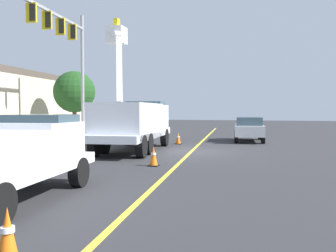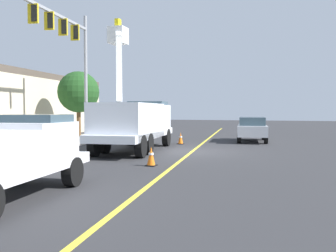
{
  "view_description": "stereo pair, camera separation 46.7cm",
  "coord_description": "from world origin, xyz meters",
  "px_view_note": "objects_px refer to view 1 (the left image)",
  "views": [
    {
      "loc": [
        -19.23,
        -4.36,
        2.19
      ],
      "look_at": [
        -1.69,
        0.79,
        1.4
      ],
      "focal_mm": 40.15,
      "sensor_mm": 36.0,
      "label": 1
    },
    {
      "loc": [
        -19.09,
        -4.81,
        2.19
      ],
      "look_at": [
        -1.69,
        0.79,
        1.4
      ],
      "focal_mm": 40.15,
      "sensor_mm": 36.0,
      "label": 2
    }
  ],
  "objects_px": {
    "traffic_cone_leading": "(8,237)",
    "service_pickup_truck": "(9,155)",
    "utility_bucket_truck": "(134,121)",
    "traffic_cone_mid_rear": "(178,138)",
    "traffic_cone_mid_front": "(154,156)",
    "traffic_signal_mast": "(67,46)",
    "passing_minivan": "(249,127)"
  },
  "relations": [
    {
      "from": "utility_bucket_truck",
      "to": "traffic_cone_mid_rear",
      "type": "relative_size",
      "value": 11.27
    },
    {
      "from": "passing_minivan",
      "to": "traffic_cone_leading",
      "type": "relative_size",
      "value": 5.92
    },
    {
      "from": "passing_minivan",
      "to": "traffic_cone_mid_front",
      "type": "bearing_deg",
      "value": 168.16
    },
    {
      "from": "traffic_cone_leading",
      "to": "traffic_signal_mast",
      "type": "height_order",
      "value": "traffic_signal_mast"
    },
    {
      "from": "service_pickup_truck",
      "to": "passing_minivan",
      "type": "xyz_separation_m",
      "value": [
        19.12,
        -4.19,
        -0.15
      ]
    },
    {
      "from": "service_pickup_truck",
      "to": "traffic_cone_mid_rear",
      "type": "relative_size",
      "value": 7.76
    },
    {
      "from": "traffic_signal_mast",
      "to": "traffic_cone_leading",
      "type": "bearing_deg",
      "value": -151.2
    },
    {
      "from": "traffic_signal_mast",
      "to": "traffic_cone_mid_rear",
      "type": "bearing_deg",
      "value": -68.0
    },
    {
      "from": "passing_minivan",
      "to": "traffic_signal_mast",
      "type": "bearing_deg",
      "value": 119.81
    },
    {
      "from": "utility_bucket_truck",
      "to": "traffic_cone_mid_rear",
      "type": "height_order",
      "value": "utility_bucket_truck"
    },
    {
      "from": "utility_bucket_truck",
      "to": "traffic_cone_mid_front",
      "type": "bearing_deg",
      "value": -150.95
    },
    {
      "from": "traffic_cone_mid_front",
      "to": "traffic_cone_leading",
      "type": "bearing_deg",
      "value": -173.78
    },
    {
      "from": "traffic_cone_mid_rear",
      "to": "traffic_cone_mid_front",
      "type": "bearing_deg",
      "value": -171.06
    },
    {
      "from": "service_pickup_truck",
      "to": "traffic_cone_leading",
      "type": "relative_size",
      "value": 6.89
    },
    {
      "from": "traffic_cone_leading",
      "to": "traffic_cone_mid_rear",
      "type": "height_order",
      "value": "traffic_cone_leading"
    },
    {
      "from": "traffic_cone_leading",
      "to": "traffic_cone_mid_rear",
      "type": "xyz_separation_m",
      "value": [
        18.79,
        2.5,
        -0.05
      ]
    },
    {
      "from": "traffic_cone_leading",
      "to": "service_pickup_truck",
      "type": "bearing_deg",
      "value": 38.98
    },
    {
      "from": "utility_bucket_truck",
      "to": "traffic_cone_leading",
      "type": "height_order",
      "value": "utility_bucket_truck"
    },
    {
      "from": "traffic_cone_mid_front",
      "to": "utility_bucket_truck",
      "type": "bearing_deg",
      "value": 29.05
    },
    {
      "from": "traffic_cone_leading",
      "to": "traffic_signal_mast",
      "type": "bearing_deg",
      "value": 28.8
    },
    {
      "from": "utility_bucket_truck",
      "to": "service_pickup_truck",
      "type": "height_order",
      "value": "utility_bucket_truck"
    },
    {
      "from": "utility_bucket_truck",
      "to": "traffic_cone_leading",
      "type": "relative_size",
      "value": 10.02
    },
    {
      "from": "utility_bucket_truck",
      "to": "passing_minivan",
      "type": "relative_size",
      "value": 1.69
    },
    {
      "from": "passing_minivan",
      "to": "traffic_cone_leading",
      "type": "bearing_deg",
      "value": 175.76
    },
    {
      "from": "traffic_cone_mid_rear",
      "to": "traffic_signal_mast",
      "type": "xyz_separation_m",
      "value": [
        -2.59,
        6.41,
        5.76
      ]
    },
    {
      "from": "traffic_cone_mid_rear",
      "to": "traffic_signal_mast",
      "type": "height_order",
      "value": "traffic_signal_mast"
    },
    {
      "from": "service_pickup_truck",
      "to": "traffic_signal_mast",
      "type": "height_order",
      "value": "traffic_signal_mast"
    },
    {
      "from": "passing_minivan",
      "to": "service_pickup_truck",
      "type": "bearing_deg",
      "value": 167.65
    },
    {
      "from": "utility_bucket_truck",
      "to": "service_pickup_truck",
      "type": "bearing_deg",
      "value": -173.66
    },
    {
      "from": "traffic_cone_mid_front",
      "to": "service_pickup_truck",
      "type": "bearing_deg",
      "value": 166.63
    },
    {
      "from": "passing_minivan",
      "to": "traffic_cone_mid_front",
      "type": "distance_m",
      "value": 13.08
    },
    {
      "from": "utility_bucket_truck",
      "to": "service_pickup_truck",
      "type": "relative_size",
      "value": 1.45
    }
  ]
}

